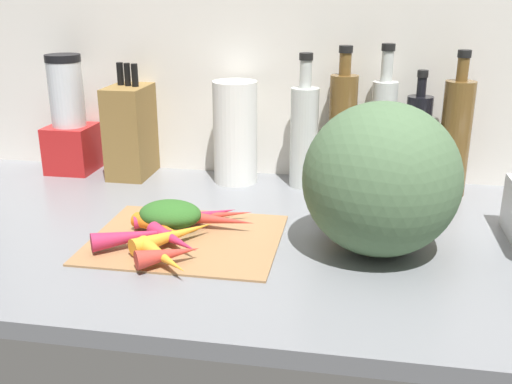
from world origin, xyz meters
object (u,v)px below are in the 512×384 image
object	(u,v)px
carrot_7	(169,220)
bottle_4	(455,136)
carrot_1	(221,215)
carrot_6	(168,254)
carrot_3	(211,219)
carrot_4	(206,215)
bottle_3	(417,141)
bottle_2	(382,131)
winter_squash	(381,179)
knife_block	(131,131)
blender_appliance	(69,123)
carrot_0	(174,239)
bottle_1	(342,128)
carrot_2	(135,236)
carrot_9	(160,227)
carrot_5	(174,235)
paper_towel_roll	(235,133)
cutting_board	(186,238)
carrot_8	(163,257)
bottle_0	(304,134)

from	to	relation	value
carrot_7	bottle_4	distance (cm)	66.89
carrot_1	carrot_6	size ratio (longest dim) A/B	1.17
carrot_3	carrot_4	xyz separation A→B (cm)	(-1.82, 2.95, -0.30)
carrot_7	bottle_3	world-z (taller)	bottle_3
carrot_4	bottle_2	size ratio (longest dim) A/B	0.39
winter_squash	carrot_4	bearing A→B (deg)	168.86
knife_block	blender_appliance	size ratio (longest dim) A/B	0.94
carrot_0	bottle_1	size ratio (longest dim) A/B	0.41
carrot_1	bottle_2	world-z (taller)	bottle_2
carrot_6	carrot_2	bearing A→B (deg)	143.48
carrot_0	carrot_3	xyz separation A→B (cm)	(4.44, 10.31, 0.20)
carrot_9	bottle_3	size ratio (longest dim) A/B	0.47
winter_squash	blender_appliance	distance (cm)	85.58
carrot_0	bottle_2	bearing A→B (deg)	49.56
carrot_9	carrot_5	bearing A→B (deg)	-40.99
paper_towel_roll	bottle_1	distance (cm)	25.71
carrot_9	carrot_2	bearing A→B (deg)	-118.40
bottle_2	carrot_3	bearing A→B (deg)	-134.44
carrot_3	bottle_4	bearing A→B (deg)	32.35
cutting_board	carrot_0	xyz separation A→B (cm)	(-0.73, -5.24, 1.88)
carrot_3	knife_block	bearing A→B (deg)	131.38
knife_block	cutting_board	bearing A→B (deg)	-56.43
carrot_1	bottle_3	size ratio (longest dim) A/B	0.47
carrot_2	bottle_1	world-z (taller)	bottle_1
cutting_board	carrot_8	size ratio (longest dim) A/B	2.53
carrot_2	carrot_8	world-z (taller)	carrot_2
knife_block	bottle_3	xyz separation A→B (cm)	(69.89, 1.36, -0.02)
carrot_3	carrot_6	bearing A→B (deg)	-101.09
cutting_board	carrot_6	size ratio (longest dim) A/B	3.16
carrot_5	carrot_2	bearing A→B (deg)	-163.67
carrot_2	carrot_6	bearing A→B (deg)	-36.52
bottle_3	carrot_3	bearing A→B (deg)	-140.51
carrot_1	bottle_4	bearing A→B (deg)	29.16
carrot_7	carrot_8	bearing A→B (deg)	-75.82
winter_squash	paper_towel_roll	xyz separation A→B (cm)	(-33.68, 35.50, -1.35)
carrot_7	carrot_9	xyz separation A→B (cm)	(-0.39, -4.62, 0.22)
carrot_1	winter_squash	distance (cm)	34.07
carrot_7	bottle_2	distance (cm)	55.27
carrot_6	bottle_4	xyz separation A→B (cm)	(52.57, 48.09, 11.23)
bottle_0	carrot_3	bearing A→B (deg)	-115.70
bottle_3	carrot_6	bearing A→B (deg)	-131.20
bottle_0	bottle_2	distance (cm)	18.40
carrot_4	carrot_8	distance (cm)	20.87
cutting_board	blender_appliance	bearing A→B (deg)	137.63
bottle_3	knife_block	bearing A→B (deg)	-178.88
carrot_2	bottle_0	distance (cm)	50.69
bottle_2	bottle_4	bearing A→B (deg)	-9.29
blender_appliance	bottle_2	xyz separation A→B (cm)	(78.58, 0.87, 0.89)
carrot_1	bottle_0	size ratio (longest dim) A/B	0.42
bottle_3	paper_towel_roll	bearing A→B (deg)	-177.16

